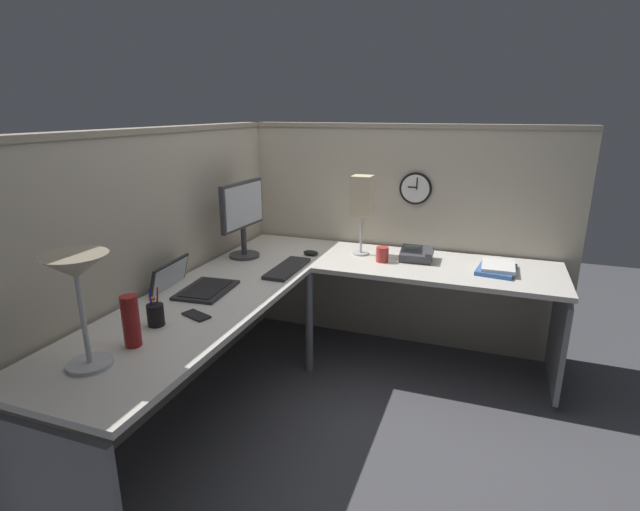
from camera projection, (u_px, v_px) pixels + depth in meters
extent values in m
plane|color=#47474C|center=(324.00, 387.00, 3.03)|extent=(6.80, 6.80, 0.00)
cube|color=#B7AD99|center=(160.00, 273.00, 2.76)|extent=(2.57, 0.10, 1.55)
cube|color=gray|center=(145.00, 130.00, 2.53)|extent=(2.57, 0.12, 0.03)
cube|color=#B7AD99|center=(399.00, 238.00, 3.50)|extent=(0.10, 2.37, 1.55)
cube|color=gray|center=(404.00, 126.00, 3.27)|extent=(0.12, 2.37, 0.03)
cube|color=beige|center=(221.00, 292.00, 2.64)|extent=(2.35, 0.66, 0.03)
cube|color=beige|center=(439.00, 267.00, 3.05)|extent=(0.66, 1.49, 0.03)
cylinder|color=slate|center=(309.00, 322.00, 3.12)|extent=(0.05, 0.05, 0.70)
cube|color=slate|center=(55.00, 500.00, 1.70)|extent=(0.03, 0.58, 0.60)
cube|color=slate|center=(557.00, 338.00, 2.92)|extent=(0.58, 0.03, 0.60)
cylinder|color=#38383D|center=(245.00, 255.00, 3.21)|extent=(0.20, 0.20, 0.02)
cylinder|color=#38383D|center=(244.00, 241.00, 3.19)|extent=(0.04, 0.04, 0.20)
cube|color=#38383D|center=(242.00, 205.00, 3.12)|extent=(0.46, 0.06, 0.30)
cube|color=silver|center=(245.00, 205.00, 3.11)|extent=(0.42, 0.03, 0.26)
cube|color=#232326|center=(206.00, 290.00, 2.60)|extent=(0.36, 0.27, 0.02)
cube|color=black|center=(206.00, 288.00, 2.60)|extent=(0.30, 0.20, 0.00)
cube|color=#232326|center=(169.00, 280.00, 2.65)|extent=(0.34, 0.10, 0.22)
cube|color=silver|center=(170.00, 280.00, 2.65)|extent=(0.31, 0.08, 0.18)
cube|color=#232326|center=(287.00, 268.00, 2.95)|extent=(0.43, 0.14, 0.02)
ellipsoid|color=black|center=(311.00, 253.00, 3.24)|extent=(0.06, 0.10, 0.03)
cylinder|color=#B7BABF|center=(90.00, 364.00, 1.85)|extent=(0.17, 0.17, 0.02)
cylinder|color=#B7BABF|center=(83.00, 318.00, 1.79)|extent=(0.02, 0.02, 0.38)
cone|color=gray|center=(75.00, 266.00, 1.74)|extent=(0.24, 0.24, 0.09)
cylinder|color=black|center=(156.00, 315.00, 2.18)|extent=(0.08, 0.08, 0.10)
cylinder|color=#1E1EB2|center=(151.00, 302.00, 2.16)|extent=(0.01, 0.01, 0.13)
cylinder|color=#B21E1E|center=(157.00, 301.00, 2.18)|extent=(0.01, 0.02, 0.13)
cylinder|color=#D8591E|center=(152.00, 299.00, 2.17)|extent=(0.03, 0.03, 0.01)
cube|color=black|center=(196.00, 315.00, 2.29)|extent=(0.11, 0.16, 0.01)
cylinder|color=maroon|center=(131.00, 321.00, 1.98)|extent=(0.07, 0.07, 0.22)
cube|color=#38383D|center=(416.00, 255.00, 3.13)|extent=(0.20, 0.21, 0.10)
cube|color=#8CA58C|center=(412.00, 249.00, 3.13)|extent=(0.02, 0.09, 0.04)
cube|color=#38383D|center=(430.00, 253.00, 3.10)|extent=(0.19, 0.05, 0.04)
cube|color=#335999|center=(496.00, 270.00, 2.92)|extent=(0.31, 0.25, 0.02)
cube|color=silver|center=(498.00, 266.00, 2.92)|extent=(0.26, 0.19, 0.02)
cylinder|color=#B7BABF|center=(361.00, 253.00, 3.27)|extent=(0.11, 0.11, 0.01)
cylinder|color=#B7BABF|center=(361.00, 234.00, 3.24)|extent=(0.02, 0.02, 0.27)
cube|color=beige|center=(362.00, 196.00, 3.16)|extent=(0.13, 0.13, 0.26)
cylinder|color=#B2332D|center=(382.00, 254.00, 3.10)|extent=(0.08, 0.08, 0.10)
cylinder|color=black|center=(416.00, 188.00, 3.31)|extent=(0.03, 0.22, 0.22)
cylinder|color=white|center=(415.00, 189.00, 3.29)|extent=(0.00, 0.19, 0.19)
cube|color=black|center=(412.00, 187.00, 3.29)|extent=(0.00, 0.06, 0.01)
cube|color=black|center=(417.00, 184.00, 3.28)|extent=(0.00, 0.01, 0.08)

